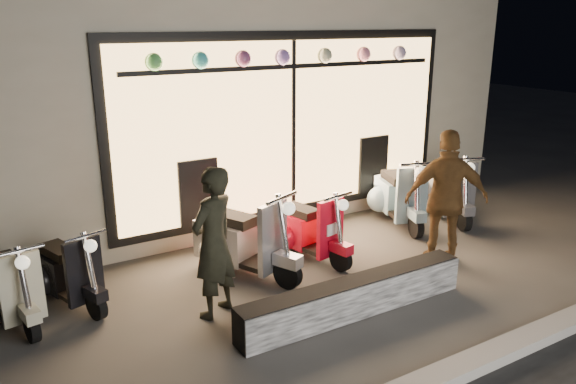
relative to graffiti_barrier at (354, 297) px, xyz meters
name	(u,v)px	position (x,y,z in m)	size (l,w,h in m)	color
ground	(321,290)	(0.01, 0.65, -0.20)	(40.00, 40.00, 0.00)	#383533
kerb	(450,374)	(0.01, -1.35, -0.14)	(40.00, 0.25, 0.12)	slate
shop_building	(166,74)	(0.02, 5.63, 1.90)	(10.20, 6.23, 4.20)	beige
graffiti_barrier	(354,297)	(0.00, 0.00, 0.00)	(2.74, 0.28, 0.40)	black
scooter_silver	(236,240)	(-0.60, 1.60, 0.23)	(0.87, 1.46, 1.07)	black
scooter_red	(303,228)	(0.38, 1.62, 0.18)	(0.59, 1.33, 0.94)	black
scooter_black	(63,270)	(-2.57, 1.93, 0.16)	(0.65, 1.25, 0.90)	black
scooter_cream	(9,284)	(-3.12, 1.84, 0.16)	(0.54, 1.28, 0.91)	black
scooter_blue	(396,194)	(2.37, 2.03, 0.22)	(0.79, 1.46, 1.05)	black
scooter_grey	(444,189)	(3.23, 1.85, 0.22)	(0.84, 1.45, 1.05)	black
man	(213,243)	(-1.26, 0.78, 0.61)	(0.59, 0.39, 1.63)	black
woman	(447,199)	(1.77, 0.46, 0.68)	(1.03, 0.43, 1.75)	brown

